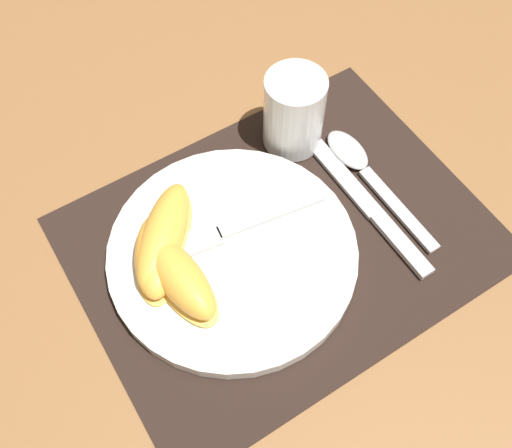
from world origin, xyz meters
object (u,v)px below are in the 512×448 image
Objects in this scene: fork at (227,230)px; citrus_wedge_2 at (182,281)px; citrus_wedge_0 at (164,236)px; citrus_wedge_1 at (156,257)px; knife at (367,205)px; juice_glass at (294,115)px; plate at (233,254)px; spoon at (361,165)px.

citrus_wedge_2 is at bearing -155.05° from fork.
citrus_wedge_0 is 1.15× the size of citrus_wedge_1.
juice_glass is at bearing 98.36° from knife.
citrus_wedge_0 is (-0.06, 0.02, 0.01)m from fork.
fork is (0.01, 0.02, 0.01)m from plate.
juice_glass is 0.22m from citrus_wedge_1.
knife is 0.16m from fork.
spoon is (0.02, 0.05, 0.00)m from knife.
juice_glass reaches higher than plate.
plate is at bearing -145.10° from juice_glass.
spoon is at bearing 61.22° from knife.
citrus_wedge_0 is at bearing 81.34° from citrus_wedge_2.
juice_glass is 0.76× the size of citrus_wedge_0.
juice_glass is 0.13m from knife.
knife is (0.16, -0.02, -0.01)m from plate.
citrus_wedge_0 reaches higher than fork.
citrus_wedge_2 is (-0.01, -0.05, 0.00)m from citrus_wedge_0.
juice_glass is 0.23m from citrus_wedge_2.
fork is (-0.17, 0.00, 0.01)m from spoon.
citrus_wedge_2 is at bearing -98.66° from citrus_wedge_0.
knife is 0.22m from citrus_wedge_0.
fork reaches higher than spoon.
knife is at bearing -3.52° from citrus_wedge_2.
fork is (-0.15, 0.05, 0.02)m from knife.
citrus_wedge_2 is at bearing 176.48° from knife.
fork is at bearing 72.57° from plate.
citrus_wedge_2 reaches higher than plate.
spoon is 0.25m from citrus_wedge_2.
citrus_wedge_1 reaches higher than knife.
citrus_wedge_0 is at bearing 141.99° from plate.
plate is at bearing -20.87° from citrus_wedge_1.
knife is (0.02, -0.12, -0.04)m from juice_glass.
citrus_wedge_0 is (-0.23, 0.02, 0.03)m from spoon.
citrus_wedge_2 is (-0.24, -0.03, 0.03)m from spoon.
juice_glass is 0.44× the size of knife.
fork is at bearing 179.96° from spoon.
citrus_wedge_0 reaches higher than plate.
fork is at bearing -150.25° from juice_glass.
knife is 0.05m from spoon.
juice_glass is 0.49× the size of fork.
knife is 0.22m from citrus_wedge_2.
citrus_wedge_0 is 0.05m from citrus_wedge_2.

